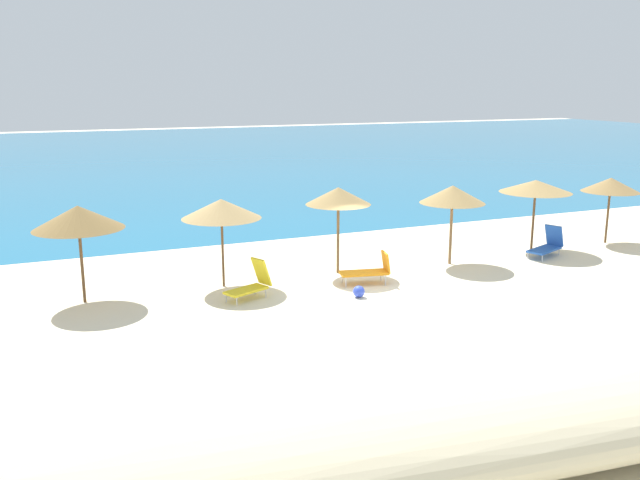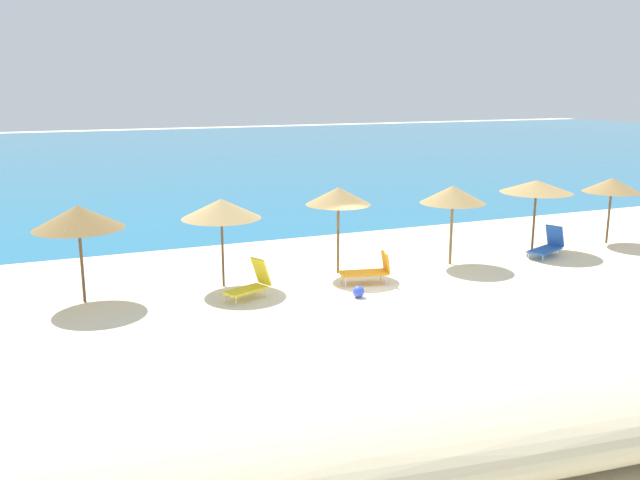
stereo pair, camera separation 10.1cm
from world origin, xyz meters
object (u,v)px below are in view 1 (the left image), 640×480
beach_umbrella_3 (221,209)px  beach_umbrella_5 (453,195)px  beach_umbrella_6 (536,186)px  lounge_chair_0 (252,283)px  lounge_chair_1 (547,245)px  beach_umbrella_7 (611,185)px  beach_umbrella_4 (338,196)px  beach_ball (359,292)px  lounge_chair_2 (370,270)px  beach_umbrella_2 (78,217)px

beach_umbrella_3 → beach_umbrella_5: bearing=-3.2°
beach_umbrella_6 → lounge_chair_0: bearing=-172.6°
lounge_chair_1 → lounge_chair_0: bearing=71.0°
beach_umbrella_7 → lounge_chair_0: (-15.10, -1.35, -1.87)m
beach_umbrella_4 → beach_umbrella_5: 4.14m
beach_umbrella_6 → lounge_chair_1: size_ratio=1.52×
lounge_chair_0 → beach_umbrella_5: bearing=-105.2°
beach_umbrella_3 → beach_ball: size_ratio=7.82×
beach_umbrella_5 → lounge_chair_0: 7.91m
beach_umbrella_4 → beach_umbrella_5: bearing=-6.4°
lounge_chair_1 → beach_umbrella_5: bearing=61.3°
beach_umbrella_3 → beach_umbrella_4: 3.92m
lounge_chair_1 → lounge_chair_2: (-7.62, -0.62, 0.04)m
beach_umbrella_3 → lounge_chair_0: beach_umbrella_3 is taller
beach_umbrella_4 → beach_umbrella_5: (4.11, -0.46, -0.14)m
beach_umbrella_3 → beach_ball: (3.39, -2.66, -2.28)m
lounge_chair_2 → beach_ball: size_ratio=4.63×
lounge_chair_2 → beach_umbrella_7: bearing=-71.0°
lounge_chair_1 → lounge_chair_2: 7.64m
beach_umbrella_5 → beach_umbrella_7: beach_umbrella_5 is taller
beach_umbrella_5 → lounge_chair_2: 4.36m
lounge_chair_0 → beach_umbrella_6: bearing=-105.6°
beach_umbrella_6 → lounge_chair_2: 8.10m
beach_umbrella_7 → beach_umbrella_5: bearing=-177.6°
beach_umbrella_4 → beach_ball: beach_umbrella_4 is taller
beach_ball → beach_umbrella_3: bearing=141.8°
beach_umbrella_7 → lounge_chair_1: size_ratio=1.48×
beach_umbrella_4 → beach_umbrella_6: beach_umbrella_4 is taller
beach_umbrella_5 → lounge_chair_2: beach_umbrella_5 is taller
beach_umbrella_5 → beach_umbrella_3: bearing=176.8°
beach_umbrella_5 → beach_umbrella_6: beach_umbrella_5 is taller
beach_umbrella_6 → lounge_chair_1: beach_umbrella_6 is taller
beach_umbrella_6 → lounge_chair_2: beach_umbrella_6 is taller
beach_umbrella_2 → lounge_chair_0: (4.58, -1.53, -2.05)m
beach_umbrella_3 → lounge_chair_2: 5.00m
beach_umbrella_2 → beach_umbrella_4: (8.05, -0.03, 0.10)m
lounge_chair_1 → beach_ball: lounge_chair_1 is taller
lounge_chair_1 → beach_umbrella_3: bearing=63.7°
beach_umbrella_6 → lounge_chair_0: (-11.55, -1.51, -1.99)m
beach_umbrella_4 → lounge_chair_2: beach_umbrella_4 is taller
beach_umbrella_3 → beach_umbrella_6: size_ratio=1.03×
beach_umbrella_2 → beach_umbrella_3: 4.13m
lounge_chair_0 → beach_umbrella_3: bearing=-6.1°
beach_umbrella_6 → beach_umbrella_5: bearing=-173.3°
beach_umbrella_2 → lounge_chair_2: size_ratio=1.74×
beach_umbrella_5 → lounge_chair_2: size_ratio=1.69×
beach_umbrella_7 → beach_umbrella_3: bearing=179.5°
lounge_chair_2 → lounge_chair_1: bearing=-73.4°
beach_umbrella_4 → lounge_chair_2: size_ratio=1.76×
lounge_chair_1 → beach_ball: size_ratio=4.98×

